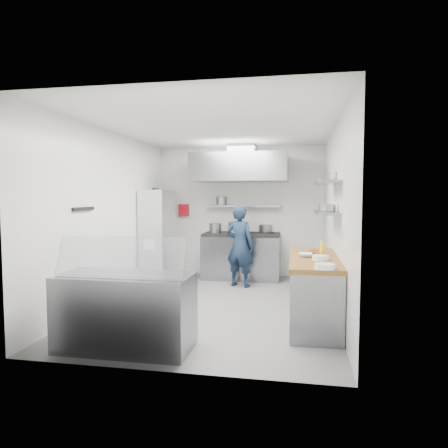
% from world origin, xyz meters
% --- Properties ---
extents(floor, '(5.00, 5.00, 0.00)m').
position_xyz_m(floor, '(0.00, 0.00, 0.00)').
color(floor, '#575759').
rests_on(floor, ground).
extents(ceiling, '(5.00, 5.00, 0.00)m').
position_xyz_m(ceiling, '(0.00, 0.00, 2.80)').
color(ceiling, silver).
rests_on(ceiling, wall_back).
extents(wall_back, '(3.60, 2.80, 0.02)m').
position_xyz_m(wall_back, '(0.00, 2.50, 1.40)').
color(wall_back, white).
rests_on(wall_back, floor).
extents(wall_front, '(3.60, 2.80, 0.02)m').
position_xyz_m(wall_front, '(0.00, -2.50, 1.40)').
color(wall_front, white).
rests_on(wall_front, floor).
extents(wall_left, '(2.80, 5.00, 0.02)m').
position_xyz_m(wall_left, '(-1.80, 0.00, 1.40)').
color(wall_left, white).
rests_on(wall_left, floor).
extents(wall_right, '(2.80, 5.00, 0.02)m').
position_xyz_m(wall_right, '(1.80, 0.00, 1.40)').
color(wall_right, white).
rests_on(wall_right, floor).
extents(gas_range, '(1.60, 0.80, 0.90)m').
position_xyz_m(gas_range, '(0.10, 2.10, 0.45)').
color(gas_range, gray).
rests_on(gas_range, floor).
extents(cooktop, '(1.57, 0.78, 0.06)m').
position_xyz_m(cooktop, '(0.10, 2.10, 0.93)').
color(cooktop, black).
rests_on(cooktop, gas_range).
extents(stock_pot_left, '(0.25, 0.25, 0.20)m').
position_xyz_m(stock_pot_left, '(-0.45, 2.03, 1.06)').
color(stock_pot_left, slate).
rests_on(stock_pot_left, cooktop).
extents(stock_pot_mid, '(0.31, 0.31, 0.24)m').
position_xyz_m(stock_pot_mid, '(-0.00, 1.99, 1.08)').
color(stock_pot_mid, slate).
rests_on(stock_pot_mid, cooktop).
extents(stock_pot_right, '(0.28, 0.28, 0.16)m').
position_xyz_m(stock_pot_right, '(0.57, 2.45, 1.04)').
color(stock_pot_right, slate).
rests_on(stock_pot_right, cooktop).
extents(over_range_shelf, '(1.60, 0.30, 0.04)m').
position_xyz_m(over_range_shelf, '(0.10, 2.34, 1.52)').
color(over_range_shelf, gray).
rests_on(over_range_shelf, wall_back).
extents(shelf_pot_a, '(0.23, 0.23, 0.18)m').
position_xyz_m(shelf_pot_a, '(-0.40, 2.48, 1.63)').
color(shelf_pot_a, slate).
rests_on(shelf_pot_a, over_range_shelf).
extents(extractor_hood, '(1.90, 1.15, 0.55)m').
position_xyz_m(extractor_hood, '(0.10, 1.93, 2.30)').
color(extractor_hood, gray).
rests_on(extractor_hood, wall_back).
extents(hood_duct, '(0.55, 0.55, 0.24)m').
position_xyz_m(hood_duct, '(0.10, 2.15, 2.68)').
color(hood_duct, slate).
rests_on(hood_duct, extractor_hood).
extents(red_firebox, '(0.22, 0.10, 0.26)m').
position_xyz_m(red_firebox, '(-1.25, 2.44, 1.42)').
color(red_firebox, '#AB0D20').
rests_on(red_firebox, wall_back).
extents(chef, '(0.66, 0.55, 1.57)m').
position_xyz_m(chef, '(0.17, 1.34, 0.78)').
color(chef, '#111E33').
rests_on(chef, floor).
extents(wire_rack, '(0.50, 0.90, 1.85)m').
position_xyz_m(wire_rack, '(-1.53, 1.51, 0.93)').
color(wire_rack, silver).
rests_on(wire_rack, floor).
extents(rack_bin_a, '(0.17, 0.21, 0.19)m').
position_xyz_m(rack_bin_a, '(-1.53, 1.08, 0.80)').
color(rack_bin_a, white).
rests_on(rack_bin_a, wire_rack).
extents(rack_bin_b, '(0.15, 0.19, 0.17)m').
position_xyz_m(rack_bin_b, '(-1.53, 1.47, 1.30)').
color(rack_bin_b, yellow).
rests_on(rack_bin_b, wire_rack).
extents(rack_jar, '(0.12, 0.12, 0.18)m').
position_xyz_m(rack_jar, '(-1.48, 1.26, 1.80)').
color(rack_jar, black).
rests_on(rack_jar, wire_rack).
extents(knife_strip, '(0.04, 0.55, 0.05)m').
position_xyz_m(knife_strip, '(-1.78, -0.90, 1.55)').
color(knife_strip, black).
rests_on(knife_strip, wall_left).
extents(prep_counter_base, '(0.62, 2.00, 0.84)m').
position_xyz_m(prep_counter_base, '(1.48, -0.60, 0.42)').
color(prep_counter_base, gray).
rests_on(prep_counter_base, floor).
extents(prep_counter_top, '(0.65, 2.04, 0.06)m').
position_xyz_m(prep_counter_top, '(1.48, -0.60, 0.87)').
color(prep_counter_top, brown).
rests_on(prep_counter_top, prep_counter_base).
extents(plate_stack_a, '(0.23, 0.23, 0.06)m').
position_xyz_m(plate_stack_a, '(1.56, -1.52, 0.93)').
color(plate_stack_a, white).
rests_on(plate_stack_a, prep_counter_top).
extents(plate_stack_b, '(0.21, 0.21, 0.06)m').
position_xyz_m(plate_stack_b, '(1.55, -0.86, 0.93)').
color(plate_stack_b, white).
rests_on(plate_stack_b, prep_counter_top).
extents(copper_pan, '(0.16, 0.16, 0.06)m').
position_xyz_m(copper_pan, '(1.49, -0.40, 0.93)').
color(copper_pan, '#D0793A').
rests_on(copper_pan, prep_counter_top).
extents(squeeze_bottle, '(0.06, 0.06, 0.18)m').
position_xyz_m(squeeze_bottle, '(1.60, -0.28, 0.99)').
color(squeeze_bottle, yellow).
rests_on(squeeze_bottle, prep_counter_top).
extents(mixing_bowl, '(0.21, 0.21, 0.05)m').
position_xyz_m(mixing_bowl, '(1.35, -0.63, 0.93)').
color(mixing_bowl, white).
rests_on(mixing_bowl, prep_counter_top).
extents(wall_shelf_lower, '(0.30, 1.30, 0.04)m').
position_xyz_m(wall_shelf_lower, '(1.64, -0.30, 1.50)').
color(wall_shelf_lower, gray).
rests_on(wall_shelf_lower, wall_right).
extents(wall_shelf_upper, '(0.30, 1.30, 0.04)m').
position_xyz_m(wall_shelf_upper, '(1.64, -0.30, 1.92)').
color(wall_shelf_upper, gray).
rests_on(wall_shelf_upper, wall_right).
extents(shelf_pot_c, '(0.23, 0.23, 0.10)m').
position_xyz_m(shelf_pot_c, '(1.65, -0.41, 1.57)').
color(shelf_pot_c, slate).
rests_on(shelf_pot_c, wall_shelf_lower).
extents(shelf_pot_d, '(0.25, 0.25, 0.14)m').
position_xyz_m(shelf_pot_d, '(1.81, -0.09, 2.01)').
color(shelf_pot_d, slate).
rests_on(shelf_pot_d, wall_shelf_upper).
extents(display_case, '(1.50, 0.70, 0.85)m').
position_xyz_m(display_case, '(-0.65, -2.00, 0.42)').
color(display_case, gray).
rests_on(display_case, floor).
extents(display_glass, '(1.47, 0.19, 0.42)m').
position_xyz_m(display_glass, '(-0.65, -2.12, 1.07)').
color(display_glass, silver).
rests_on(display_glass, display_case).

